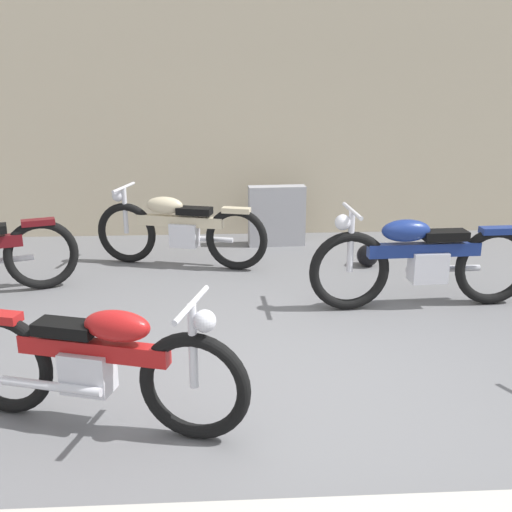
{
  "coord_description": "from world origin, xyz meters",
  "views": [
    {
      "loc": [
        -0.5,
        -3.86,
        2.19
      ],
      "look_at": [
        -0.2,
        1.46,
        0.55
      ],
      "focal_mm": 41.71,
      "sensor_mm": 36.0,
      "label": 1
    }
  ],
  "objects": [
    {
      "name": "ground_plane",
      "position": [
        0.0,
        0.0,
        0.0
      ],
      "size": [
        40.0,
        40.0,
        0.0
      ],
      "primitive_type": "plane",
      "color": "slate"
    },
    {
      "name": "motorcycle_blue",
      "position": [
        1.39,
        1.48,
        0.48
      ],
      "size": [
        2.22,
        0.62,
        1.0
      ],
      "rotation": [
        0.0,
        0.0,
        3.19
      ],
      "color": "black",
      "rests_on": "ground_plane"
    },
    {
      "name": "motorcycle_cream",
      "position": [
        -1.02,
        2.91,
        0.45
      ],
      "size": [
        2.04,
        0.78,
        0.93
      ],
      "rotation": [
        0.0,
        0.0,
        2.88
      ],
      "color": "black",
      "rests_on": "ground_plane"
    },
    {
      "name": "stone_marker",
      "position": [
        0.2,
        3.74,
        0.4
      ],
      "size": [
        0.75,
        0.24,
        0.79
      ],
      "primitive_type": "cube",
      "rotation": [
        0.0,
        0.0,
        0.06
      ],
      "color": "#9E9EA3",
      "rests_on": "ground_plane"
    },
    {
      "name": "motorcycle_red",
      "position": [
        -1.32,
        -0.43,
        0.44
      ],
      "size": [
        1.99,
        0.8,
        0.92
      ],
      "rotation": [
        0.0,
        0.0,
        -0.29
      ],
      "color": "black",
      "rests_on": "ground_plane"
    },
    {
      "name": "building_wall",
      "position": [
        0.0,
        4.48,
        1.56
      ],
      "size": [
        18.0,
        0.3,
        3.12
      ],
      "primitive_type": "cube",
      "color": "beige",
      "rests_on": "ground_plane"
    },
    {
      "name": "helmet",
      "position": [
        1.2,
        2.78,
        0.13
      ],
      "size": [
        0.26,
        0.26,
        0.26
      ],
      "primitive_type": "sphere",
      "color": "black",
      "rests_on": "ground_plane"
    }
  ]
}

